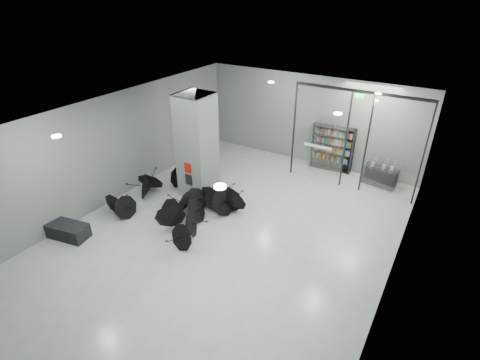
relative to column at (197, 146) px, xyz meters
The scene contains 10 objects.
room 3.31m from the column, 38.66° to the right, with size 14.00×14.02×4.01m.
column is the anchor object (origin of this frame).
fire_cabinet 0.90m from the column, 90.00° to the right, with size 0.28×0.04×0.38m, color #A50A07.
info_panel 1.31m from the column, 90.00° to the right, with size 0.30×0.03×0.42m, color black.
exit_sign 6.18m from the column, 33.96° to the left, with size 0.30×0.06×0.15m, color #0CE533.
glass_partition 6.02m from the column, 35.58° to the left, with size 5.06×0.08×4.00m.
bench 5.33m from the column, 113.44° to the right, with size 1.52×0.65×0.49m, color black.
bookshelf 6.13m from the column, 51.76° to the left, with size 1.83×0.37×2.01m, color black, non-canonical shape.
shop_counter 7.57m from the column, 36.10° to the left, with size 1.33×0.53×0.80m, color black.
umbrella_cluster 2.27m from the column, 72.11° to the right, with size 4.87×3.94×1.29m.
Camera 1 is at (5.46, -7.94, 7.35)m, focal length 27.23 mm.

